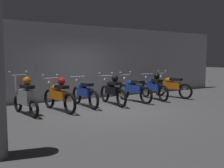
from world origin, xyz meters
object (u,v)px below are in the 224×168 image
at_px(motorbike_slot_2, 59,95).
at_px(motorbike_slot_6, 154,87).
at_px(motorbike_slot_5, 134,89).
at_px(motorbike_slot_3, 84,93).
at_px(motorbike_slot_1, 25,96).
at_px(motorbike_slot_7, 172,86).
at_px(motorbike_slot_4, 112,90).

bearing_deg(motorbike_slot_2, motorbike_slot_6, 3.18).
bearing_deg(motorbike_slot_5, motorbike_slot_3, 177.57).
distance_m(motorbike_slot_1, motorbike_slot_5, 4.15).
bearing_deg(motorbike_slot_3, motorbike_slot_5, -2.43).
bearing_deg(motorbike_slot_2, motorbike_slot_3, 15.48).
relative_size(motorbike_slot_1, motorbike_slot_7, 0.86).
xyz_separation_m(motorbike_slot_3, motorbike_slot_6, (3.11, -0.06, 0.04)).
xyz_separation_m(motorbike_slot_2, motorbike_slot_5, (3.10, 0.20, -0.04)).
height_order(motorbike_slot_1, motorbike_slot_4, motorbike_slot_1).
height_order(motorbike_slot_4, motorbike_slot_7, same).
height_order(motorbike_slot_5, motorbike_slot_6, motorbike_slot_5).
distance_m(motorbike_slot_3, motorbike_slot_4, 1.05).
bearing_deg(motorbike_slot_3, motorbike_slot_7, -0.26).
height_order(motorbike_slot_4, motorbike_slot_6, motorbike_slot_4).
height_order(motorbike_slot_2, motorbike_slot_3, motorbike_slot_2).
bearing_deg(motorbike_slot_4, motorbike_slot_6, 3.45).
relative_size(motorbike_slot_1, motorbike_slot_4, 0.86).
xyz_separation_m(motorbike_slot_4, motorbike_slot_5, (1.03, 0.09, -0.04)).
bearing_deg(motorbike_slot_7, motorbike_slot_2, -177.03).
xyz_separation_m(motorbike_slot_4, motorbike_slot_6, (2.07, 0.12, -0.00)).
bearing_deg(motorbike_slot_1, motorbike_slot_6, 2.49).
bearing_deg(motorbike_slot_5, motorbike_slot_4, -174.81).
bearing_deg(motorbike_slot_7, motorbike_slot_4, -177.00).
bearing_deg(motorbike_slot_1, motorbike_slot_4, 1.86).
bearing_deg(motorbike_slot_4, motorbike_slot_7, 3.00).
relative_size(motorbike_slot_5, motorbike_slot_6, 1.00).
relative_size(motorbike_slot_3, motorbike_slot_4, 1.00).
distance_m(motorbike_slot_4, motorbike_slot_6, 2.07).
distance_m(motorbike_slot_2, motorbike_slot_5, 3.11).
bearing_deg(motorbike_slot_2, motorbike_slot_7, 2.97).
bearing_deg(motorbike_slot_1, motorbike_slot_2, -0.26).
bearing_deg(motorbike_slot_7, motorbike_slot_3, 179.74).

